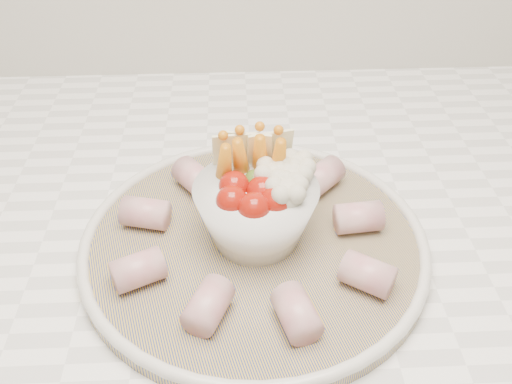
{
  "coord_description": "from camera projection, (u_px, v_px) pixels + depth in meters",
  "views": [
    {
      "loc": [
        0.15,
        0.91,
        1.33
      ],
      "look_at": [
        0.17,
        1.34,
        0.99
      ],
      "focal_mm": 40.0,
      "sensor_mm": 36.0,
      "label": 1
    }
  ],
  "objects": [
    {
      "name": "cured_meat_rolls",
      "position": [
        254.0,
        228.0,
        0.57
      ],
      "size": [
        0.27,
        0.28,
        0.03
      ],
      "color": "#B0505E",
      "rests_on": "serving_platter"
    },
    {
      "name": "serving_platter",
      "position": [
        254.0,
        242.0,
        0.58
      ],
      "size": [
        0.43,
        0.43,
        0.02
      ],
      "color": "navy",
      "rests_on": "kitchen_counter"
    },
    {
      "name": "veggie_bowl",
      "position": [
        259.0,
        203.0,
        0.56
      ],
      "size": [
        0.12,
        0.12,
        0.11
      ],
      "color": "white",
      "rests_on": "serving_platter"
    }
  ]
}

